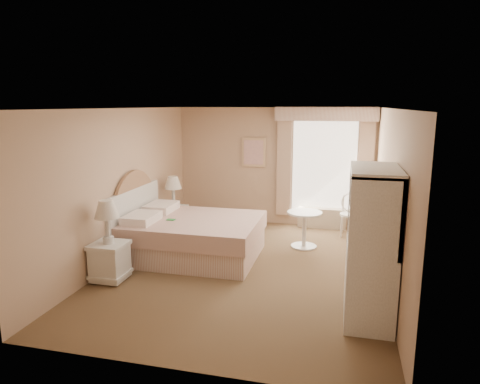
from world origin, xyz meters
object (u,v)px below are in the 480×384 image
(bed, at_px, (186,235))
(armoire, at_px, (371,257))
(nightstand_near, at_px, (109,251))
(round_table, at_px, (304,224))
(cafe_chair, at_px, (351,211))
(nightstand_far, at_px, (174,212))

(bed, xyz_separation_m, armoire, (2.93, -1.48, 0.39))
(nightstand_near, relative_size, round_table, 1.80)
(cafe_chair, bearing_deg, round_table, -126.86)
(nightstand_near, bearing_deg, cafe_chair, 42.59)
(nightstand_near, distance_m, round_table, 3.44)
(bed, xyz_separation_m, round_table, (1.92, 0.94, 0.07))
(armoire, bearing_deg, bed, 153.12)
(cafe_chair, height_order, armoire, armoire)
(round_table, distance_m, armoire, 2.65)
(bed, bearing_deg, nightstand_near, -120.05)
(round_table, relative_size, armoire, 0.36)
(nightstand_far, height_order, cafe_chair, nightstand_far)
(nightstand_near, xyz_separation_m, cafe_chair, (3.46, 3.18, 0.04))
(nightstand_near, bearing_deg, nightstand_far, 90.00)
(cafe_chair, relative_size, armoire, 0.45)
(nightstand_near, height_order, nightstand_far, nightstand_near)
(bed, relative_size, round_table, 3.38)
(round_table, height_order, cafe_chair, cafe_chair)
(bed, bearing_deg, armoire, -26.88)
(cafe_chair, bearing_deg, armoire, -83.93)
(bed, distance_m, round_table, 2.14)
(bed, xyz_separation_m, cafe_chair, (2.74, 1.93, 0.11))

